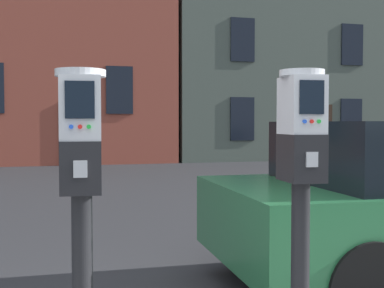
{
  "coord_description": "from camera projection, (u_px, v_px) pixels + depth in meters",
  "views": [
    {
      "loc": [
        -0.69,
        -2.37,
        1.41
      ],
      "look_at": [
        -0.07,
        -0.05,
        1.31
      ],
      "focal_mm": 47.15,
      "sensor_mm": 36.0,
      "label": 1
    }
  ],
  "objects": [
    {
      "name": "parking_meter_near_kerb",
      "position": [
        81.0,
        178.0,
        2.18
      ],
      "size": [
        0.23,
        0.26,
        1.5
      ],
      "rotation": [
        0.0,
        0.0,
        -1.65
      ],
      "color": "black",
      "rests_on": "sidewalk_slab"
    },
    {
      "name": "parking_meter_twin_adjacent",
      "position": [
        301.0,
        168.0,
        2.45
      ],
      "size": [
        0.23,
        0.26,
        1.52
      ],
      "rotation": [
        0.0,
        0.0,
        -1.65
      ],
      "color": "black",
      "rests_on": "sidewalk_slab"
    },
    {
      "name": "townhouse_brick_corner",
      "position": [
        268.0,
        22.0,
        21.29
      ],
      "size": [
        8.87,
        5.85,
        11.31
      ],
      "color": "#4C564C",
      "rests_on": "ground_plane"
    }
  ]
}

